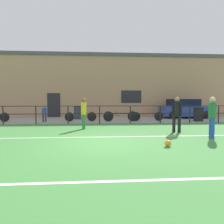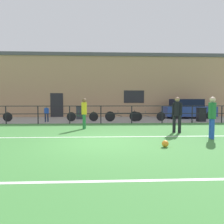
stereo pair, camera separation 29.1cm
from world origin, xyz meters
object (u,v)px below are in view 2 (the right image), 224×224
object	(u,v)px
bicycle_parked_1	(149,116)
player_striker	(212,115)
player_winger	(84,112)
bicycle_parked_3	(82,116)
player_goalkeeper	(177,113)
parked_car_red	(188,109)
bicycle_parked_0	(122,116)
spectator_child	(47,113)
trash_bin_1	(80,112)
soccer_ball_match	(165,144)
trash_bin_0	(201,114)

from	to	relation	value
bicycle_parked_1	player_striker	bearing A→B (deg)	-81.33
player_winger	bicycle_parked_3	world-z (taller)	player_winger
player_goalkeeper	bicycle_parked_1	bearing A→B (deg)	122.29
player_striker	bicycle_parked_3	size ratio (longest dim) A/B	0.75
parked_car_red	bicycle_parked_0	bearing A→B (deg)	-157.15
bicycle_parked_0	bicycle_parked_1	distance (m)	1.96
spectator_child	trash_bin_1	bearing A→B (deg)	-148.38
bicycle_parked_0	trash_bin_1	distance (m)	3.67
soccer_ball_match	bicycle_parked_3	size ratio (longest dim) A/B	0.10
bicycle_parked_3	trash_bin_0	xyz separation A→B (m)	(8.26, -0.49, 0.15)
bicycle_parked_3	trash_bin_1	bearing A→B (deg)	102.09
bicycle_parked_1	spectator_child	bearing A→B (deg)	-177.79
bicycle_parked_0	player_striker	bearing A→B (deg)	-65.16
spectator_child	parked_car_red	distance (m)	11.12
player_goalkeeper	player_striker	world-z (taller)	player_goalkeeper
player_winger	bicycle_parked_0	distance (m)	4.20
player_winger	player_goalkeeper	bearing A→B (deg)	73.86
trash_bin_0	bicycle_parked_1	bearing A→B (deg)	172.10
soccer_ball_match	trash_bin_1	size ratio (longest dim) A/B	0.21
bicycle_parked_1	bicycle_parked_3	size ratio (longest dim) A/B	1.05
soccer_ball_match	bicycle_parked_3	distance (m)	8.67
soccer_ball_match	bicycle_parked_0	xyz separation A→B (m)	(-0.66, 7.77, 0.27)
bicycle_parked_0	trash_bin_0	xyz separation A→B (m)	(5.48, -0.30, 0.12)
player_striker	bicycle_parked_0	world-z (taller)	player_striker
bicycle_parked_1	trash_bin_0	distance (m)	3.56
player_goalkeeper	trash_bin_1	xyz separation A→B (m)	(-5.22, 6.80, -0.40)
player_goalkeeper	trash_bin_0	size ratio (longest dim) A/B	1.72
soccer_ball_match	parked_car_red	bearing A→B (deg)	63.82
parked_car_red	bicycle_parked_1	bearing A→B (deg)	-149.32
trash_bin_1	player_winger	bearing A→B (deg)	-81.37
player_goalkeeper	soccer_ball_match	xyz separation A→B (m)	(-1.42, -2.86, -0.83)
player_striker	bicycle_parked_3	xyz separation A→B (m)	(-5.73, 6.56, -0.58)
player_striker	bicycle_parked_1	xyz separation A→B (m)	(-1.00, 6.56, -0.58)
parked_car_red	bicycle_parked_0	distance (m)	6.15
bicycle_parked_1	trash_bin_0	bearing A→B (deg)	-7.90
spectator_child	trash_bin_0	bearing A→B (deg)	166.53
parked_car_red	player_striker	bearing A→B (deg)	-107.15
player_goalkeeper	trash_bin_1	distance (m)	8.58
player_goalkeeper	trash_bin_1	bearing A→B (deg)	158.39
bicycle_parked_0	bicycle_parked_1	size ratio (longest dim) A/B	1.05
soccer_ball_match	bicycle_parked_1	distance (m)	8.07
soccer_ball_match	bicycle_parked_3	world-z (taller)	bicycle_parked_3
player_striker	soccer_ball_match	world-z (taller)	player_striker
player_striker	parked_car_red	bearing A→B (deg)	176.92
bicycle_parked_3	player_goalkeeper	bearing A→B (deg)	-46.40
player_goalkeeper	soccer_ball_match	bearing A→B (deg)	-85.55
player_striker	soccer_ball_match	bearing A→B (deg)	-44.54
spectator_child	trash_bin_0	xyz separation A→B (m)	(10.66, -0.21, -0.15)
bicycle_parked_3	bicycle_parked_0	bearing A→B (deg)	-3.81
spectator_child	soccer_ball_match	bearing A→B (deg)	114.96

